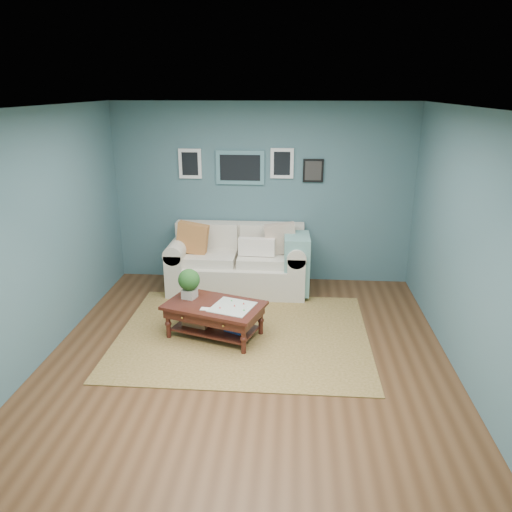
# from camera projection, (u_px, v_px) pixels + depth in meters

# --- Properties ---
(room_shell) EXTENTS (5.00, 5.02, 2.70)m
(room_shell) POSITION_uv_depth(u_px,v_px,m) (246.00, 241.00, 5.21)
(room_shell) COLOR brown
(room_shell) RESTS_ON ground
(area_rug) EXTENTS (3.03, 2.43, 0.01)m
(area_rug) POSITION_uv_depth(u_px,v_px,m) (243.00, 334.00, 6.12)
(area_rug) COLOR brown
(area_rug) RESTS_ON ground
(loveseat) EXTENTS (2.05, 0.93, 1.05)m
(loveseat) POSITION_uv_depth(u_px,v_px,m) (244.00, 262.00, 7.39)
(loveseat) COLOR silver
(loveseat) RESTS_ON ground
(coffee_table) EXTENTS (1.30, 0.99, 0.80)m
(coffee_table) POSITION_uv_depth(u_px,v_px,m) (210.00, 309.00, 6.00)
(coffee_table) COLOR #371112
(coffee_table) RESTS_ON ground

